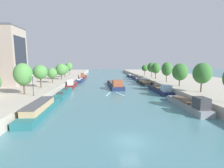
% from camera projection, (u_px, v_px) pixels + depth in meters
% --- Properties ---
extents(ground_plane, '(400.00, 400.00, 0.00)m').
position_uv_depth(ground_plane, '(130.00, 141.00, 19.80)').
color(ground_plane, teal).
extents(quay_left, '(36.00, 170.00, 2.11)m').
position_uv_depth(quay_left, '(32.00, 81.00, 72.02)').
color(quay_left, '#B7AD9E').
rests_on(quay_left, ground).
extents(quay_right, '(36.00, 170.00, 2.11)m').
position_uv_depth(quay_right, '(184.00, 80.00, 76.08)').
color(quay_right, '#B7AD9E').
rests_on(quay_right, ground).
extents(barge_midriver, '(5.51, 22.33, 3.31)m').
position_uv_depth(barge_midriver, '(115.00, 84.00, 62.70)').
color(barge_midriver, '#1E284C').
rests_on(barge_midriver, ground).
extents(wake_behind_barge, '(5.59, 6.05, 0.03)m').
position_uv_depth(wake_behind_barge, '(114.00, 94.00, 48.96)').
color(wake_behind_barge, silver).
rests_on(wake_behind_barge, ground).
extents(moored_boat_left_downstream, '(3.23, 16.76, 2.42)m').
position_uv_depth(moored_boat_left_downstream, '(41.00, 109.00, 30.19)').
color(moored_boat_left_downstream, '#23666B').
rests_on(moored_boat_left_downstream, ground).
extents(moored_boat_left_far, '(2.93, 15.30, 2.26)m').
position_uv_depth(moored_boat_left_far, '(64.00, 93.00, 47.42)').
color(moored_boat_left_far, '#23666B').
rests_on(moored_boat_left_far, ground).
extents(moored_boat_left_midway, '(2.52, 13.27, 3.09)m').
position_uv_depth(moored_boat_left_midway, '(72.00, 84.00, 63.31)').
color(moored_boat_left_midway, maroon).
rests_on(moored_boat_left_midway, ground).
extents(moored_boat_left_gap_after, '(3.03, 14.44, 2.36)m').
position_uv_depth(moored_boat_left_gap_after, '(80.00, 80.00, 79.34)').
color(moored_boat_left_gap_after, '#1E284C').
rests_on(moored_boat_left_gap_after, ground).
extents(moored_boat_left_lone, '(2.63, 12.87, 3.53)m').
position_uv_depth(moored_boat_left_lone, '(84.00, 77.00, 93.55)').
color(moored_boat_left_lone, maroon).
rests_on(moored_boat_left_lone, ground).
extents(moored_boat_right_far, '(2.78, 14.98, 3.32)m').
position_uv_depth(moored_boat_right_far, '(188.00, 104.00, 33.58)').
color(moored_boat_right_far, gray).
rests_on(moored_boat_right_far, ground).
extents(moored_boat_right_end, '(3.33, 15.45, 3.05)m').
position_uv_depth(moored_boat_right_end, '(160.00, 90.00, 51.16)').
color(moored_boat_right_end, '#1E284C').
rests_on(moored_boat_right_end, ground).
extents(moored_boat_right_lone, '(3.36, 16.26, 2.42)m').
position_uv_depth(moored_boat_right_lone, '(144.00, 82.00, 70.33)').
color(moored_boat_right_lone, black).
rests_on(moored_boat_right_lone, ground).
extents(moored_boat_right_downstream, '(1.95, 10.41, 2.18)m').
position_uv_depth(moored_boat_right_downstream, '(136.00, 79.00, 87.34)').
color(moored_boat_right_downstream, '#1E284C').
rests_on(moored_boat_right_downstream, ground).
extents(moored_boat_right_gap_after, '(3.33, 15.33, 2.19)m').
position_uv_depth(moored_boat_right_gap_after, '(131.00, 76.00, 102.98)').
color(moored_boat_right_gap_after, '#1E284C').
rests_on(moored_boat_right_gap_after, ground).
extents(tree_left_second, '(4.10, 4.10, 7.31)m').
position_uv_depth(tree_left_second, '(23.00, 74.00, 37.27)').
color(tree_left_second, brown).
rests_on(tree_left_second, quay_left).
extents(tree_left_third, '(4.12, 4.12, 6.69)m').
position_uv_depth(tree_left_third, '(40.00, 72.00, 47.58)').
color(tree_left_third, brown).
rests_on(tree_left_third, quay_left).
extents(tree_left_nearest, '(3.52, 3.52, 5.45)m').
position_uv_depth(tree_left_nearest, '(52.00, 73.00, 57.99)').
color(tree_left_nearest, brown).
rests_on(tree_left_nearest, quay_left).
extents(tree_left_distant, '(4.77, 4.77, 6.83)m').
position_uv_depth(tree_left_distant, '(61.00, 70.00, 69.83)').
color(tree_left_distant, brown).
rests_on(tree_left_distant, quay_left).
extents(tree_left_midway, '(3.70, 3.70, 5.90)m').
position_uv_depth(tree_left_midway, '(65.00, 69.00, 80.21)').
color(tree_left_midway, brown).
rests_on(tree_left_midway, quay_left).
extents(tree_left_end_of_row, '(3.93, 3.93, 7.10)m').
position_uv_depth(tree_left_end_of_row, '(69.00, 67.00, 91.53)').
color(tree_left_end_of_row, brown).
rests_on(tree_left_end_of_row, quay_left).
extents(tree_right_end_of_row, '(4.41, 4.41, 7.34)m').
position_uv_depth(tree_right_end_of_row, '(202.00, 73.00, 40.03)').
color(tree_right_end_of_row, brown).
rests_on(tree_right_end_of_row, quay_right).
extents(tree_right_second, '(4.67, 4.67, 7.11)m').
position_uv_depth(tree_right_second, '(180.00, 72.00, 49.94)').
color(tree_right_second, brown).
rests_on(tree_right_second, quay_right).
extents(tree_right_midway, '(3.90, 3.90, 7.43)m').
position_uv_depth(tree_right_midway, '(167.00, 69.00, 60.16)').
color(tree_right_midway, brown).
rests_on(tree_right_midway, quay_right).
extents(tree_right_third, '(4.00, 4.00, 7.02)m').
position_uv_depth(tree_right_third, '(156.00, 68.00, 71.81)').
color(tree_right_third, brown).
rests_on(tree_right_third, quay_right).
extents(tree_right_nearest, '(4.76, 4.76, 7.23)m').
position_uv_depth(tree_right_nearest, '(152.00, 67.00, 80.61)').
color(tree_right_nearest, brown).
rests_on(tree_right_nearest, quay_right).
extents(tree_right_past_mid, '(3.57, 3.57, 5.89)m').
position_uv_depth(tree_right_past_mid, '(145.00, 68.00, 91.40)').
color(tree_right_past_mid, brown).
rests_on(tree_right_past_mid, quay_right).
extents(lamppost_left_bank, '(0.28, 0.28, 4.73)m').
position_uv_depth(lamppost_left_bank, '(33.00, 84.00, 36.28)').
color(lamppost_left_bank, black).
rests_on(lamppost_left_bank, quay_left).
extents(building_left_corner, '(10.33, 9.51, 18.80)m').
position_uv_depth(building_left_corner, '(5.00, 56.00, 51.87)').
color(building_left_corner, '#A89989').
rests_on(building_left_corner, quay_left).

